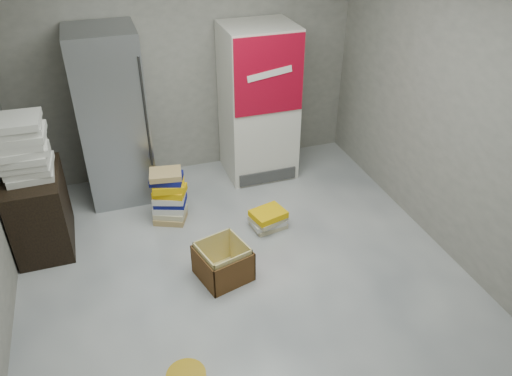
{
  "coord_description": "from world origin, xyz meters",
  "views": [
    {
      "loc": [
        -0.99,
        -3.02,
        3.19
      ],
      "look_at": [
        0.25,
        0.7,
        0.69
      ],
      "focal_mm": 35.0,
      "sensor_mm": 36.0,
      "label": 1
    }
  ],
  "objects_px": {
    "coke_cooler": "(258,103)",
    "steel_fridge": "(113,118)",
    "phonebook_stack_main": "(169,196)",
    "wood_shelf": "(40,211)",
    "cardboard_box": "(223,264)"
  },
  "relations": [
    {
      "from": "steel_fridge",
      "to": "cardboard_box",
      "type": "relative_size",
      "value": 3.57
    },
    {
      "from": "coke_cooler",
      "to": "steel_fridge",
      "type": "bearing_deg",
      "value": 179.82
    },
    {
      "from": "coke_cooler",
      "to": "wood_shelf",
      "type": "height_order",
      "value": "coke_cooler"
    },
    {
      "from": "steel_fridge",
      "to": "wood_shelf",
      "type": "xyz_separation_m",
      "value": [
        -0.83,
        -0.73,
        -0.55
      ]
    },
    {
      "from": "coke_cooler",
      "to": "cardboard_box",
      "type": "xyz_separation_m",
      "value": [
        -0.93,
        -1.74,
        -0.76
      ]
    },
    {
      "from": "wood_shelf",
      "to": "cardboard_box",
      "type": "distance_m",
      "value": 1.87
    },
    {
      "from": "coke_cooler",
      "to": "phonebook_stack_main",
      "type": "bearing_deg",
      "value": -150.12
    },
    {
      "from": "steel_fridge",
      "to": "wood_shelf",
      "type": "relative_size",
      "value": 2.37
    },
    {
      "from": "coke_cooler",
      "to": "cardboard_box",
      "type": "relative_size",
      "value": 3.39
    },
    {
      "from": "steel_fridge",
      "to": "phonebook_stack_main",
      "type": "distance_m",
      "value": 1.05
    },
    {
      "from": "steel_fridge",
      "to": "coke_cooler",
      "type": "bearing_deg",
      "value": -0.18
    },
    {
      "from": "steel_fridge",
      "to": "coke_cooler",
      "type": "distance_m",
      "value": 1.65
    },
    {
      "from": "coke_cooler",
      "to": "phonebook_stack_main",
      "type": "relative_size",
      "value": 3.0
    },
    {
      "from": "coke_cooler",
      "to": "wood_shelf",
      "type": "bearing_deg",
      "value": -163.72
    },
    {
      "from": "coke_cooler",
      "to": "phonebook_stack_main",
      "type": "height_order",
      "value": "coke_cooler"
    }
  ]
}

